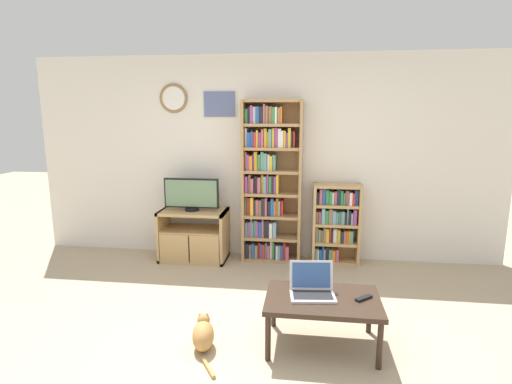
# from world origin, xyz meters

# --- Properties ---
(ground_plane) EXTENTS (18.00, 18.00, 0.00)m
(ground_plane) POSITION_xyz_m (0.00, 0.00, 0.00)
(ground_plane) COLOR tan
(wall_back) EXTENTS (6.05, 0.09, 2.60)m
(wall_back) POSITION_xyz_m (-0.01, 2.26, 1.31)
(wall_back) COLOR silver
(wall_back) RESTS_ON ground_plane
(tv_stand) EXTENTS (0.85, 0.48, 0.65)m
(tv_stand) POSITION_xyz_m (-0.87, 1.95, 0.33)
(tv_stand) COLOR tan
(tv_stand) RESTS_ON ground_plane
(television) EXTENTS (0.70, 0.18, 0.41)m
(television) POSITION_xyz_m (-0.88, 1.94, 0.86)
(television) COLOR black
(television) RESTS_ON tv_stand
(bookshelf_tall) EXTENTS (0.74, 0.30, 2.04)m
(bookshelf_tall) POSITION_xyz_m (0.09, 2.08, 1.01)
(bookshelf_tall) COLOR tan
(bookshelf_tall) RESTS_ON ground_plane
(bookshelf_short) EXTENTS (0.59, 0.27, 1.01)m
(bookshelf_short) POSITION_xyz_m (0.93, 2.09, 0.52)
(bookshelf_short) COLOR tan
(bookshelf_short) RESTS_ON ground_plane
(coffee_table) EXTENTS (0.91, 0.60, 0.42)m
(coffee_table) POSITION_xyz_m (0.72, 0.16, 0.37)
(coffee_table) COLOR #332319
(coffee_table) RESTS_ON ground_plane
(laptop) EXTENTS (0.38, 0.32, 0.26)m
(laptop) POSITION_xyz_m (0.63, 0.21, 0.48)
(laptop) COLOR silver
(laptop) RESTS_ON coffee_table
(remote_near_laptop) EXTENTS (0.15, 0.14, 0.02)m
(remote_near_laptop) POSITION_xyz_m (1.04, 0.17, 0.43)
(remote_near_laptop) COLOR black
(remote_near_laptop) RESTS_ON coffee_table
(cat) EXTENTS (0.30, 0.53, 0.27)m
(cat) POSITION_xyz_m (-0.23, -0.00, 0.12)
(cat) COLOR #B78447
(cat) RESTS_ON ground_plane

